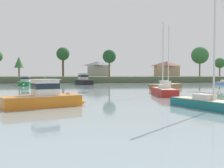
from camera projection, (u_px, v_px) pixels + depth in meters
The scene contains 19 objects.
far_shore_bank at pixel (105, 79), 113.18m from camera, with size 172.35×53.30×2.10m, color #4C563D.
sailboat_red at pixel (164, 93), 36.06m from camera, with size 3.27×8.51×11.07m.
sailboat_skyblue at pixel (224, 84), 71.73m from camera, with size 2.52×7.33×9.57m.
sailboat_wood at pixel (167, 87), 52.47m from camera, with size 8.62×8.20×13.80m.
sailboat_teal at pixel (208, 106), 21.46m from camera, with size 4.15×7.70×11.50m.
cruiser_black at pixel (83, 82), 76.50m from camera, with size 5.52×11.25×5.98m.
cruiser_green at pixel (25, 83), 66.88m from camera, with size 3.17×9.55×4.89m.
dinghy_sand at pixel (165, 84), 72.95m from camera, with size 1.51×2.75×0.51m.
cruiser_orange at pixel (50, 101), 23.02m from camera, with size 7.89×5.14×4.23m.
dinghy_maroon at pixel (153, 85), 64.75m from camera, with size 2.39×2.71×0.48m.
mooring_buoy_red at pixel (124, 85), 66.60m from camera, with size 0.33×0.33×0.39m.
mooring_buoy_white at pixel (219, 92), 42.12m from camera, with size 0.47×0.47×0.52m.
shore_tree_left_mid at pixel (200, 55), 109.85m from camera, with size 7.35×7.35×12.73m.
shore_tree_center_left at pixel (220, 63), 122.43m from camera, with size 4.97×4.97×8.81m.
shore_tree_right_mid at pixel (19, 62), 92.25m from camera, with size 3.29×3.29×7.28m.
shore_tree_far_right at pixel (63, 54), 98.83m from camera, with size 5.05×5.05×11.34m.
shore_tree_left at pixel (109, 57), 90.38m from camera, with size 4.74×4.74×9.58m.
cottage_eastern at pixel (167, 68), 113.07m from camera, with size 10.54×6.84×6.68m.
cottage_behind_trees at pixel (98, 69), 121.00m from camera, with size 10.25×8.10×6.99m.
Camera 1 is at (-11.86, -7.68, 2.92)m, focal length 40.95 mm.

